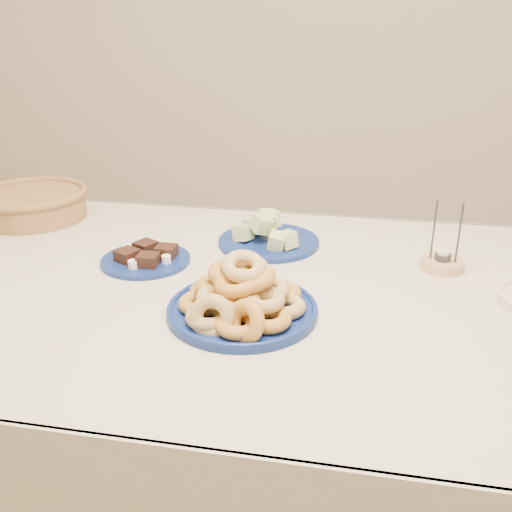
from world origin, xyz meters
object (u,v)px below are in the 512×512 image
Objects in this scene: melon_plate at (267,235)px; brownie_plate at (146,258)px; donut_platter at (242,299)px; wicker_basket at (32,203)px; dining_table at (260,326)px; candle_holder at (442,263)px.

melon_plate reaches higher than brownie_plate.
donut_platter is at bearing -37.18° from brownie_plate.
melon_plate is at bearing 32.40° from brownie_plate.
donut_platter reaches higher than melon_plate.
melon_plate is at bearing -6.39° from wicker_basket.
dining_table is at bearing -15.23° from brownie_plate.
dining_table is at bearing 84.74° from donut_platter.
brownie_plate is 0.62× the size of wicker_basket.
brownie_plate reaches higher than dining_table.
dining_table is 6.65× the size of brownie_plate.
melon_plate is 0.76m from wicker_basket.
melon_plate is at bearing 92.11° from donut_platter.
wicker_basket reaches higher than dining_table.
donut_platter is (-0.01, -0.14, 0.15)m from dining_table.
candle_holder reaches higher than donut_platter.
candle_holder reaches higher than dining_table.
donut_platter is at bearing -143.41° from candle_holder.
donut_platter is 0.41m from melon_plate.
melon_plate is 0.47m from candle_holder.
brownie_plate is at bearing 142.82° from donut_platter.
donut_platter reaches higher than brownie_plate.
dining_table is 0.20m from donut_platter.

